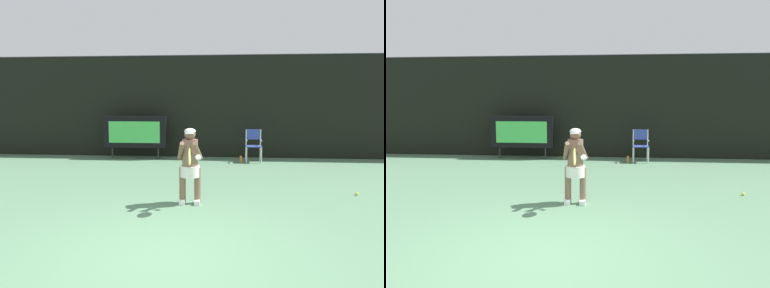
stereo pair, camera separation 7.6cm
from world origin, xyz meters
The scene contains 8 objects.
ground centered at (0.00, -0.19, -0.01)m, with size 18.00×22.00×0.03m.
backdrop_screen centered at (0.00, 8.50, 1.81)m, with size 18.00×0.12×3.66m.
scoreboard centered at (-2.27, 7.83, 0.95)m, with size 2.20×0.21×1.50m.
umpire_chair centered at (1.83, 7.56, 0.62)m, with size 0.52×0.44×1.08m.
water_bottle centered at (1.40, 7.28, 0.12)m, with size 0.07×0.07×0.27m.
tennis_player centered at (0.16, 2.55, 0.83)m, with size 0.52×0.59×1.51m.
tennis_racket centered at (0.21, 2.00, 1.03)m, with size 0.03×0.60×0.31m.
tennis_ball_spare centered at (3.72, 3.47, 0.03)m, with size 0.07×0.07×0.07m.
Camera 1 is at (0.81, -4.37, 2.06)m, focal length 33.36 mm.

